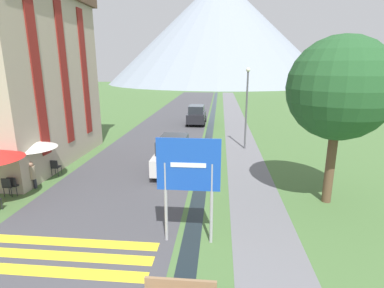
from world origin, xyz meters
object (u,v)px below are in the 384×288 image
cafe_chair_near_left (8,185)px  streetlamp (247,102)px  hotel_building (11,66)px  cafe_umbrella_middle_white (31,144)px  road_sign (188,175)px  person_standing_terrace (42,158)px  cafe_chair_far_left (42,166)px  cafe_chair_near_right (13,184)px  person_seated_near (32,174)px  parked_car_near (174,153)px  parked_car_far (197,115)px  cafe_chair_far_right (55,166)px  tree_by_path (340,89)px

cafe_chair_near_left → streetlamp: bearing=18.8°
hotel_building → cafe_umbrella_middle_white: 5.37m
hotel_building → road_sign: size_ratio=2.94×
road_sign → person_standing_terrace: size_ratio=2.06×
cafe_chair_far_left → cafe_chair_near_right: (0.19, -2.45, 0.00)m
hotel_building → person_standing_terrace: hotel_building is taller
road_sign → cafe_chair_far_left: 9.81m
person_seated_near → cafe_chair_far_left: bearing=108.3°
parked_car_near → parked_car_far: bearing=89.1°
road_sign → cafe_chair_far_right: size_ratio=4.01×
cafe_chair_near_left → road_sign: bearing=-38.9°
cafe_chair_near_left → person_seated_near: size_ratio=0.67×
streetlamp → tree_by_path: 8.56m
cafe_chair_far_right → person_seated_near: (-0.18, -1.62, 0.19)m
hotel_building → streetlamp: size_ratio=1.87×
person_standing_terrace → tree_by_path: tree_by_path is taller
cafe_chair_near_left → person_seated_near: person_seated_near is taller
road_sign → streetlamp: 11.75m
parked_car_near → cafe_chair_near_right: bearing=-148.2°
cafe_umbrella_middle_white → person_seated_near: size_ratio=1.84×
hotel_building → parked_car_far: bearing=53.5°
road_sign → person_standing_terrace: bearing=147.3°
cafe_chair_far_right → person_seated_near: 1.64m
cafe_chair_near_left → cafe_chair_far_left: bearing=70.6°
parked_car_far → cafe_chair_near_right: (-6.59, -17.07, -0.39)m
cafe_chair_far_left → cafe_chair_near_right: 2.46m
hotel_building → cafe_chair_far_left: bearing=-41.6°
cafe_umbrella_middle_white → streetlamp: streetlamp is taller
cafe_chair_far_left → tree_by_path: size_ratio=0.13×
cafe_chair_near_left → cafe_umbrella_middle_white: size_ratio=0.36×
cafe_chair_near_left → tree_by_path: (13.42, 0.76, 4.10)m
cafe_chair_far_left → cafe_chair_near_left: same height
parked_car_far → cafe_chair_far_left: (-6.78, -14.62, -0.39)m
hotel_building → cafe_umbrella_middle_white: size_ratio=4.30×
road_sign → tree_by_path: size_ratio=0.52×
cafe_umbrella_middle_white → person_seated_near: (0.34, -0.69, -1.22)m
cafe_chair_far_left → parked_car_far: bearing=48.1°
parked_car_near → cafe_chair_far_right: parked_car_near is taller
parked_car_near → tree_by_path: 8.51m
cafe_chair_far_left → cafe_chair_near_left: 2.59m
parked_car_far → streetlamp: streetlamp is taller
cafe_chair_near_left → cafe_chair_near_right: size_ratio=1.00×
parked_car_far → cafe_chair_far_right: 15.85m
cafe_umbrella_middle_white → streetlamp: (10.53, 7.10, 1.24)m
streetlamp → hotel_building: bearing=-163.1°
tree_by_path → person_seated_near: bearing=179.2°
hotel_building → cafe_chair_far_right: bearing=-34.8°
cafe_chair_near_left → streetlamp: (10.68, 8.74, 2.64)m
cafe_chair_near_left → hotel_building: bearing=97.1°
parked_car_near → cafe_chair_far_right: 6.06m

